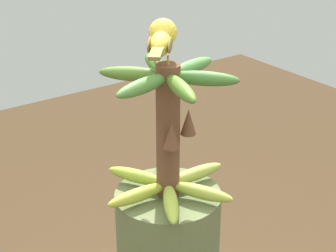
% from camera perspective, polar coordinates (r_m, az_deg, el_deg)
% --- Properties ---
extents(banana_bunch, '(0.30, 0.32, 0.32)m').
position_cam_1_polar(banana_bunch, '(1.21, 0.07, -0.66)').
color(banana_bunch, brown).
rests_on(banana_bunch, banana_tree).
extents(perched_bird, '(0.17, 0.16, 0.09)m').
position_cam_1_polar(perched_bird, '(1.16, -0.67, 9.21)').
color(perched_bird, '#C68933').
rests_on(perched_bird, banana_bunch).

